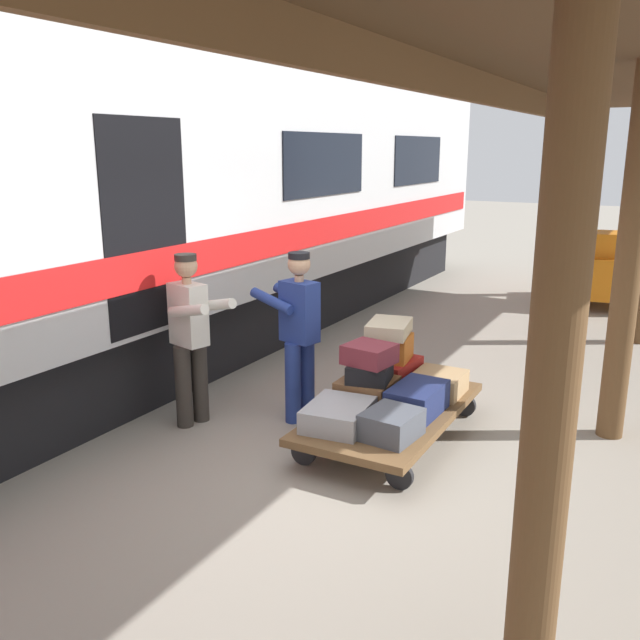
{
  "coord_description": "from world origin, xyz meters",
  "views": [
    {
      "loc": [
        -2.29,
        4.75,
        2.67
      ],
      "look_at": [
        0.57,
        -0.43,
        1.15
      ],
      "focal_mm": 37.72,
      "sensor_mm": 36.0,
      "label": 1
    }
  ],
  "objects_px": {
    "suitcase_gray_aluminum": "(338,415)",
    "porter_by_door": "(191,334)",
    "train_car": "(37,208)",
    "suitcase_tan_vintage": "(439,383)",
    "suitcase_black_hardshell": "(370,372)",
    "suitcase_orange_carryall": "(391,347)",
    "luggage_cart": "(391,413)",
    "suitcase_cream_canvas": "(389,328)",
    "suitcase_burgundy_valise": "(369,354)",
    "porter_in_overalls": "(298,330)",
    "suitcase_red_plastic": "(392,372)",
    "suitcase_navy_fabric": "(417,400)",
    "suitcase_slate_roller": "(391,424)",
    "baggage_tug": "(605,269)",
    "suitcase_brown_leather": "(367,392)"
  },
  "relations": [
    {
      "from": "suitcase_gray_aluminum",
      "to": "porter_by_door",
      "type": "height_order",
      "value": "porter_by_door"
    },
    {
      "from": "train_car",
      "to": "suitcase_tan_vintage",
      "type": "height_order",
      "value": "train_car"
    },
    {
      "from": "suitcase_black_hardshell",
      "to": "porter_by_door",
      "type": "height_order",
      "value": "porter_by_door"
    },
    {
      "from": "suitcase_gray_aluminum",
      "to": "suitcase_orange_carryall",
      "type": "relative_size",
      "value": 1.59
    },
    {
      "from": "luggage_cart",
      "to": "suitcase_cream_canvas",
      "type": "xyz_separation_m",
      "value": [
        0.3,
        -0.6,
        0.64
      ]
    },
    {
      "from": "suitcase_tan_vintage",
      "to": "suitcase_black_hardshell",
      "type": "distance_m",
      "value": 0.81
    },
    {
      "from": "suitcase_black_hardshell",
      "to": "suitcase_burgundy_valise",
      "type": "bearing_deg",
      "value": -25.9
    },
    {
      "from": "luggage_cart",
      "to": "porter_by_door",
      "type": "bearing_deg",
      "value": 18.55
    },
    {
      "from": "train_car",
      "to": "suitcase_orange_carryall",
      "type": "distance_m",
      "value": 3.94
    },
    {
      "from": "suitcase_cream_canvas",
      "to": "suitcase_gray_aluminum",
      "type": "bearing_deg",
      "value": 92.12
    },
    {
      "from": "luggage_cart",
      "to": "porter_in_overalls",
      "type": "distance_m",
      "value": 1.21
    },
    {
      "from": "suitcase_red_plastic",
      "to": "suitcase_gray_aluminum",
      "type": "xyz_separation_m",
      "value": [
        -0.0,
        1.2,
        -0.04
      ]
    },
    {
      "from": "suitcase_navy_fabric",
      "to": "suitcase_orange_carryall",
      "type": "distance_m",
      "value": 0.83
    },
    {
      "from": "suitcase_orange_carryall",
      "to": "suitcase_cream_canvas",
      "type": "bearing_deg",
      "value": -5.08
    },
    {
      "from": "suitcase_slate_roller",
      "to": "baggage_tug",
      "type": "distance_m",
      "value": 7.63
    },
    {
      "from": "suitcase_brown_leather",
      "to": "porter_in_overalls",
      "type": "height_order",
      "value": "porter_in_overalls"
    },
    {
      "from": "suitcase_tan_vintage",
      "to": "suitcase_gray_aluminum",
      "type": "relative_size",
      "value": 0.77
    },
    {
      "from": "suitcase_brown_leather",
      "to": "suitcase_slate_roller",
      "type": "bearing_deg",
      "value": 129.98
    },
    {
      "from": "suitcase_black_hardshell",
      "to": "baggage_tug",
      "type": "distance_m",
      "value": 7.12
    },
    {
      "from": "suitcase_slate_roller",
      "to": "suitcase_brown_leather",
      "type": "bearing_deg",
      "value": -50.02
    },
    {
      "from": "train_car",
      "to": "porter_by_door",
      "type": "xyz_separation_m",
      "value": [
        -1.87,
        -0.11,
        -1.14
      ]
    },
    {
      "from": "suitcase_black_hardshell",
      "to": "baggage_tug",
      "type": "relative_size",
      "value": 0.22
    },
    {
      "from": "suitcase_slate_roller",
      "to": "suitcase_orange_carryall",
      "type": "xyz_separation_m",
      "value": [
        0.52,
        -1.19,
        0.29
      ]
    },
    {
      "from": "porter_in_overalls",
      "to": "suitcase_slate_roller",
      "type": "bearing_deg",
      "value": 154.67
    },
    {
      "from": "suitcase_brown_leather",
      "to": "suitcase_slate_roller",
      "type": "relative_size",
      "value": 1.04
    },
    {
      "from": "luggage_cart",
      "to": "suitcase_orange_carryall",
      "type": "distance_m",
      "value": 0.79
    },
    {
      "from": "luggage_cart",
      "to": "suitcase_orange_carryall",
      "type": "height_order",
      "value": "suitcase_orange_carryall"
    },
    {
      "from": "suitcase_slate_roller",
      "to": "baggage_tug",
      "type": "relative_size",
      "value": 0.25
    },
    {
      "from": "luggage_cart",
      "to": "suitcase_cream_canvas",
      "type": "bearing_deg",
      "value": -63.65
    },
    {
      "from": "suitcase_orange_carryall",
      "to": "porter_by_door",
      "type": "xyz_separation_m",
      "value": [
        1.59,
        1.22,
        0.22
      ]
    },
    {
      "from": "suitcase_gray_aluminum",
      "to": "suitcase_brown_leather",
      "type": "bearing_deg",
      "value": -90.0
    },
    {
      "from": "suitcase_cream_canvas",
      "to": "suitcase_orange_carryall",
      "type": "bearing_deg",
      "value": 174.92
    },
    {
      "from": "suitcase_black_hardshell",
      "to": "suitcase_navy_fabric",
      "type": "bearing_deg",
      "value": -177.55
    },
    {
      "from": "suitcase_tan_vintage",
      "to": "suitcase_cream_canvas",
      "type": "xyz_separation_m",
      "value": [
        0.55,
        0.0,
        0.49
      ]
    },
    {
      "from": "suitcase_burgundy_valise",
      "to": "suitcase_black_hardshell",
      "type": "bearing_deg",
      "value": 154.1
    },
    {
      "from": "suitcase_burgundy_valise",
      "to": "baggage_tug",
      "type": "height_order",
      "value": "baggage_tug"
    },
    {
      "from": "porter_by_door",
      "to": "baggage_tug",
      "type": "distance_m",
      "value": 8.14
    },
    {
      "from": "suitcase_cream_canvas",
      "to": "porter_by_door",
      "type": "relative_size",
      "value": 0.32
    },
    {
      "from": "suitcase_tan_vintage",
      "to": "porter_in_overalls",
      "type": "bearing_deg",
      "value": 25.43
    },
    {
      "from": "suitcase_brown_leather",
      "to": "suitcase_cream_canvas",
      "type": "xyz_separation_m",
      "value": [
        0.04,
        -0.6,
        0.48
      ]
    },
    {
      "from": "suitcase_cream_canvas",
      "to": "porter_by_door",
      "type": "bearing_deg",
      "value": 38.03
    },
    {
      "from": "suitcase_tan_vintage",
      "to": "baggage_tug",
      "type": "height_order",
      "value": "baggage_tug"
    },
    {
      "from": "suitcase_tan_vintage",
      "to": "porter_by_door",
      "type": "distance_m",
      "value": 2.49
    },
    {
      "from": "porter_in_overalls",
      "to": "suitcase_brown_leather",
      "type": "bearing_deg",
      "value": -179.9
    },
    {
      "from": "suitcase_navy_fabric",
      "to": "porter_in_overalls",
      "type": "bearing_deg",
      "value": 0.06
    },
    {
      "from": "suitcase_brown_leather",
      "to": "suitcase_navy_fabric",
      "type": "height_order",
      "value": "suitcase_navy_fabric"
    },
    {
      "from": "suitcase_tan_vintage",
      "to": "suitcase_black_hardshell",
      "type": "xyz_separation_m",
      "value": [
        0.47,
        0.62,
        0.22
      ]
    },
    {
      "from": "suitcase_burgundy_valise",
      "to": "suitcase_navy_fabric",
      "type": "bearing_deg",
      "value": -178.02
    },
    {
      "from": "suitcase_orange_carryall",
      "to": "porter_in_overalls",
      "type": "height_order",
      "value": "porter_in_overalls"
    },
    {
      "from": "suitcase_gray_aluminum",
      "to": "baggage_tug",
      "type": "distance_m",
      "value": 7.69
    }
  ]
}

